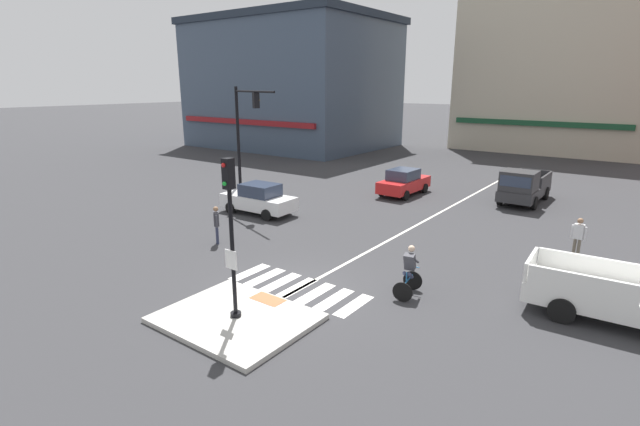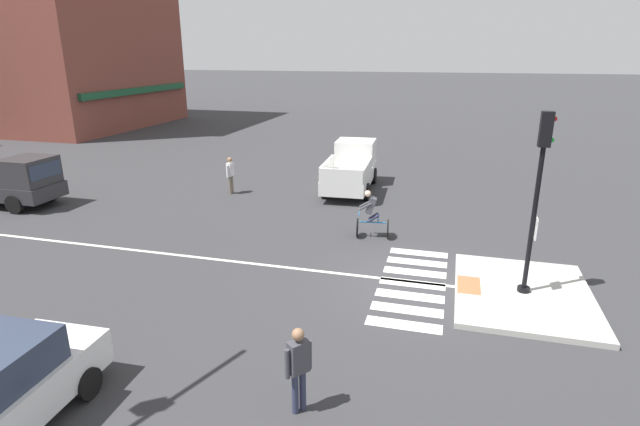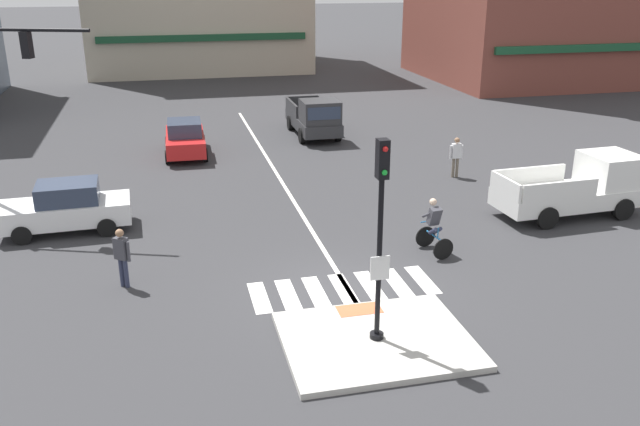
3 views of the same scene
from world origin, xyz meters
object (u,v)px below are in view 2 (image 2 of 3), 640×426
pickup_truck_charcoal_eastbound_distant (9,182)px  pedestrian_waiting_far_side (230,172)px  cyclist (371,213)px  pedestrian_at_curb_left (299,364)px  signal_pole (538,188)px  pickup_truck_white_cross_right (352,168)px

pickup_truck_charcoal_eastbound_distant → pedestrian_waiting_far_side: (4.04, -8.13, 0.00)m
cyclist → pedestrian_at_curb_left: 9.01m
cyclist → pedestrian_at_curb_left: bearing=-178.5°
pickup_truck_charcoal_eastbound_distant → signal_pole: bearing=-99.0°
pedestrian_waiting_far_side → pedestrian_at_curb_left: bearing=-150.6°
pedestrian_at_curb_left → pedestrian_waiting_far_side: size_ratio=1.00×
pickup_truck_white_cross_right → pedestrian_waiting_far_side: bearing=115.0°
pickup_truck_white_cross_right → cyclist: 6.55m
pickup_truck_charcoal_eastbound_distant → pedestrian_waiting_far_side: 9.07m
pickup_truck_white_cross_right → pedestrian_at_curb_left: size_ratio=3.11×
pickup_truck_white_cross_right → cyclist: pickup_truck_white_cross_right is taller
pickup_truck_charcoal_eastbound_distant → cyclist: 15.16m
cyclist → pedestrian_waiting_far_side: bearing=61.1°
pedestrian_waiting_far_side → cyclist: bearing=-118.9°
pickup_truck_white_cross_right → pedestrian_waiting_far_side: pickup_truck_white_cross_right is taller
pickup_truck_charcoal_eastbound_distant → cyclist: bearing=-89.4°
pedestrian_waiting_far_side → pickup_truck_charcoal_eastbound_distant: bearing=116.4°
cyclist → pedestrian_at_curb_left: cyclist is taller
pickup_truck_white_cross_right → pedestrian_at_curb_left: (-15.26, -2.20, 0.00)m
pickup_truck_charcoal_eastbound_distant → pedestrian_at_curb_left: bearing=-119.9°
signal_pole → pickup_truck_charcoal_eastbound_distant: bearing=81.0°
signal_pole → pedestrian_waiting_far_side: signal_pole is taller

